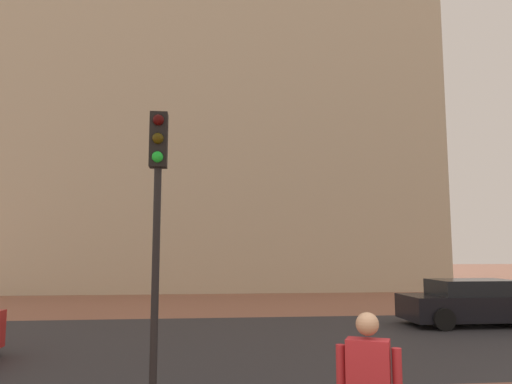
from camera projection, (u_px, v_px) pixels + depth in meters
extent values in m
plane|color=#93604C|center=(252.00, 335.00, 13.15)|extent=(120.00, 120.00, 0.00)
cube|color=#2D2D33|center=(255.00, 341.00, 12.35)|extent=(120.00, 8.60, 0.00)
cube|color=beige|center=(210.00, 154.00, 31.63)|extent=(26.96, 10.63, 17.08)
cube|color=#4C515B|center=(212.00, 12.00, 32.77)|extent=(24.81, 9.78, 2.40)
cube|color=beige|center=(262.00, 67.00, 32.68)|extent=(5.60, 5.60, 29.10)
cylinder|color=beige|center=(409.00, 110.00, 29.35)|extent=(2.80, 2.80, 21.47)
cube|color=maroon|center=(369.00, 373.00, 4.55)|extent=(0.46, 0.37, 0.62)
cylinder|color=maroon|center=(397.00, 381.00, 4.46)|extent=(0.09, 0.09, 0.59)
cylinder|color=maroon|center=(341.00, 376.00, 4.63)|extent=(0.09, 0.09, 0.59)
cube|color=black|center=(370.00, 368.00, 4.65)|extent=(0.31, 0.25, 0.40)
sphere|color=#9E7556|center=(367.00, 324.00, 4.60)|extent=(0.22, 0.22, 0.22)
cube|color=black|center=(473.00, 307.00, 15.01)|extent=(4.29, 1.82, 0.74)
cube|color=black|center=(472.00, 287.00, 15.08)|extent=(2.40, 1.60, 0.47)
cylinder|color=black|center=(444.00, 319.00, 13.93)|extent=(0.64, 0.22, 0.64)
cylinder|color=black|center=(417.00, 311.00, 15.73)|extent=(0.64, 0.22, 0.64)
cylinder|color=black|center=(499.00, 310.00, 16.02)|extent=(0.64, 0.22, 0.64)
cylinder|color=black|center=(155.00, 282.00, 7.57)|extent=(0.12, 0.12, 3.63)
cube|color=black|center=(159.00, 140.00, 7.84)|extent=(0.28, 0.24, 0.90)
sphere|color=#390606|center=(158.00, 120.00, 7.75)|extent=(0.18, 0.18, 0.18)
sphere|color=#3C3306|center=(158.00, 138.00, 7.71)|extent=(0.18, 0.18, 0.18)
sphere|color=green|center=(157.00, 157.00, 7.68)|extent=(0.18, 0.18, 0.18)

